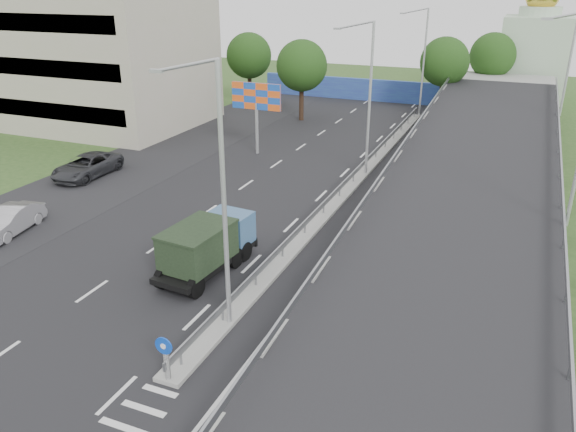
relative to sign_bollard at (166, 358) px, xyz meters
The scene contains 21 objects.
ground 2.41m from the sign_bollard, 90.00° to the right, with size 160.00×160.00×0.00m, color #2D4C1E.
road_surface 18.11m from the sign_bollard, 99.55° to the left, with size 26.00×90.00×0.04m, color black.
parking_strip 23.98m from the sign_bollard, 131.91° to the left, with size 8.00×90.00×0.05m, color black.
median 21.85m from the sign_bollard, 90.00° to the left, with size 1.00×44.00×0.20m, color gray.
overpass_ramp 23.09m from the sign_bollard, 71.04° to the left, with size 10.00×50.00×3.50m.
median_guardrail 21.83m from the sign_bollard, 90.00° to the left, with size 0.09×44.00×0.71m.
sign_bollard is the anchor object (origin of this frame).
lamp_post_near 6.12m from the sign_bollard, 88.36° to the left, with size 2.74×0.18×10.08m.
lamp_post_mid 24.30m from the sign_bollard, 89.74° to the left, with size 2.74×0.18×10.08m.
lamp_post_far 44.08m from the sign_bollard, 89.86° to the left, with size 2.74×0.18×10.08m.
beige_building 42.59m from the sign_bollard, 135.17° to the left, with size 24.00×14.00×12.00m, color #A8A58D.
blue_wall 49.99m from the sign_bollard, 94.59° to the left, with size 30.00×0.50×2.40m, color #2B36A1.
church 58.84m from the sign_bollard, 80.19° to the left, with size 7.00×7.00×13.80m.
billboard 27.53m from the sign_bollard, 109.21° to the left, with size 4.00×0.24×5.50m.
tree_left_mid 39.34m from the sign_bollard, 104.81° to the left, with size 4.80×4.80×7.60m.
tree_median_far 46.06m from the sign_bollard, 87.50° to the left, with size 4.80×4.80×7.60m.
tree_left_far 46.64m from the sign_bollard, 112.80° to the left, with size 4.80×4.80×7.60m.
tree_ramp_far 53.33m from the sign_bollard, 83.52° to the left, with size 4.80×4.80×7.60m.
dump_truck 7.95m from the sign_bollard, 110.15° to the left, with size 2.59×5.82×2.50m.
parked_car_b 16.38m from the sign_bollard, 154.10° to the left, with size 1.50×4.31×1.42m, color #ABA9AF.
parked_car_c 23.86m from the sign_bollard, 137.02° to the left, with size 2.51×5.45×1.52m, color #2C2E31.
Camera 1 is at (9.62, -10.37, 12.55)m, focal length 35.00 mm.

